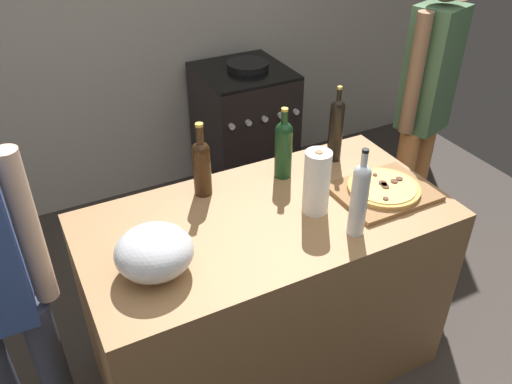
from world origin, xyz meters
The scene contains 13 objects.
ground_plane centered at (0.00, 1.22, -0.01)m, with size 4.69×3.04×0.02m, color #3F3833.
kitchen_wall_rear centered at (0.00, 2.49, 1.30)m, with size 4.69×0.10×2.60m, color #BCB7AD.
counter centered at (-0.12, 0.68, 0.45)m, with size 1.50×0.77×0.89m, color #9E7247.
cutting_board centered at (0.39, 0.58, 0.90)m, with size 0.40×0.32×0.02m, color olive.
pizza centered at (0.39, 0.58, 0.93)m, with size 0.31×0.31×0.03m.
mixing_bowl centered at (-0.62, 0.56, 0.98)m, with size 0.27×0.27×0.17m.
paper_towel_roll centered at (0.07, 0.61, 1.03)m, with size 0.11×0.11×0.27m.
wine_bottle_green centered at (-0.28, 0.94, 1.03)m, with size 0.08×0.08×0.33m.
wine_bottle_clear centered at (0.08, 0.91, 1.04)m, with size 0.08×0.08×0.33m.
wine_bottle_dark centered at (0.37, 0.92, 1.06)m, with size 0.07×0.07×0.36m.
wine_bottle_amber centered at (0.13, 0.42, 1.06)m, with size 0.07×0.07×0.37m.
stove centered at (0.47, 2.09, 0.46)m, with size 0.56×0.61×0.96m.
person_in_red centered at (1.03, 1.05, 1.00)m, with size 0.38×0.26×1.72m.
Camera 1 is at (-0.94, -0.83, 2.16)m, focal length 37.16 mm.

